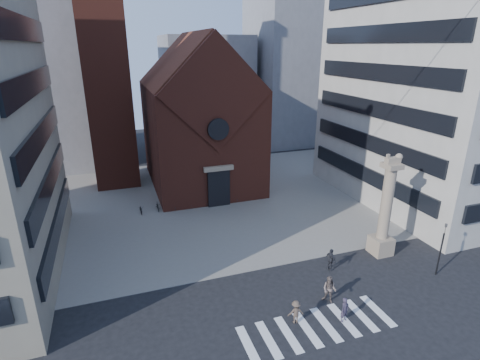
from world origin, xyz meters
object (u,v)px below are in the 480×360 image
object	(u,v)px
pedestrian_0	(345,310)
lion_column	(385,216)
traffic_light	(441,248)
pedestrian_1	(329,289)
pedestrian_2	(331,260)
scooter_0	(141,209)

from	to	relation	value
pedestrian_0	lion_column	bearing A→B (deg)	19.28
traffic_light	pedestrian_1	xyz separation A→B (m)	(-9.46, -0.10, -1.32)
lion_column	pedestrian_1	size ratio (longest dim) A/B	4.47
pedestrian_2	scooter_0	bearing A→B (deg)	30.02
traffic_light	pedestrian_1	world-z (taller)	traffic_light
lion_column	pedestrian_2	bearing A→B (deg)	-171.46
traffic_light	scooter_0	bearing A→B (deg)	137.19
pedestrian_0	pedestrian_2	size ratio (longest dim) A/B	0.93
pedestrian_0	pedestrian_2	world-z (taller)	pedestrian_2
pedestrian_2	scooter_0	size ratio (longest dim) A/B	1.18
traffic_light	pedestrian_2	size ratio (longest dim) A/B	2.38
traffic_light	pedestrian_2	distance (m)	8.08
traffic_light	scooter_0	xyz separation A→B (m)	(-20.18, 18.70, -1.84)
traffic_light	pedestrian_0	bearing A→B (deg)	-167.84
lion_column	scooter_0	xyz separation A→B (m)	(-18.19, 14.70, -3.01)
pedestrian_0	pedestrian_1	bearing A→B (deg)	67.57
pedestrian_2	scooter_0	distance (m)	20.16
pedestrian_0	pedestrian_2	xyz separation A→B (m)	(2.28, 5.27, 0.07)
pedestrian_2	lion_column	bearing A→B (deg)	-91.22
pedestrian_1	pedestrian_2	size ratio (longest dim) A/B	1.08
lion_column	pedestrian_2	xyz separation A→B (m)	(-5.29, -0.79, -2.55)
pedestrian_0	scooter_0	bearing A→B (deg)	97.70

